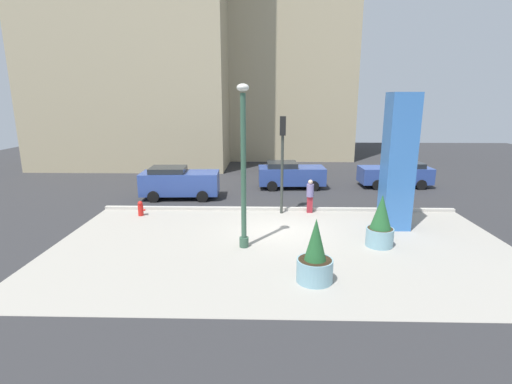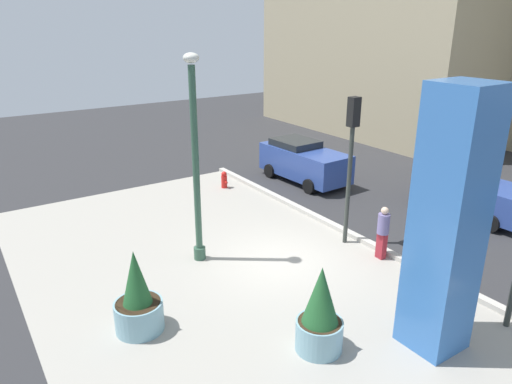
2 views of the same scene
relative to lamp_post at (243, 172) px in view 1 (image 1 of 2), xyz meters
The scene contains 15 objects.
ground_plane 6.81m from the lamp_post, 76.01° to the left, with size 60.00×60.00×0.00m, color #2D2D30.
plaza_pavement 3.35m from the lamp_post, ahead, with size 18.00×10.00×0.02m, color #9E998E.
curb_strip 6.02m from the lamp_post, 73.69° to the left, with size 18.00×0.24×0.16m, color #B7B2A8.
lamp_post is the anchor object (origin of this frame).
art_pillar_blue 7.04m from the lamp_post, 21.14° to the left, with size 1.19×1.19×5.90m, color #3870BC.
potted_plant_near_left 5.71m from the lamp_post, ahead, with size 1.06×1.06×2.08m.
potted_plant_curbside 4.32m from the lamp_post, 49.77° to the right, with size 1.15×1.15×2.09m.
fire_hydrant 7.12m from the lamp_post, 143.41° to the left, with size 0.36×0.26×0.75m.
traffic_light_far_side 4.85m from the lamp_post, 70.33° to the left, with size 0.28×0.42×4.81m.
traffic_light_corner 8.53m from the lamp_post, 32.75° to the left, with size 0.28×0.42×5.07m.
car_curb_west 10.74m from the lamp_post, 76.72° to the left, with size 4.26×2.24×1.68m.
car_intersection 14.35m from the lamp_post, 49.09° to the left, with size 4.58×2.15×1.60m.
car_passing_lane 8.77m from the lamp_post, 119.13° to the left, with size 4.48×2.22×1.82m.
pedestrian_by_curb 5.97m from the lamp_post, 56.95° to the left, with size 0.38×0.38×1.70m.
highrise_across_street 28.62m from the lamp_post, 89.40° to the left, with size 16.98×12.40×26.91m, color tan.
Camera 1 is at (-0.64, -16.04, 5.70)m, focal length 27.08 mm.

